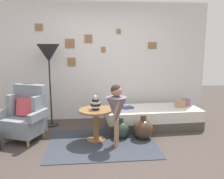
{
  "coord_description": "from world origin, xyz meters",
  "views": [
    {
      "loc": [
        -0.28,
        -3.32,
        1.65
      ],
      "look_at": [
        0.15,
        0.95,
        0.85
      ],
      "focal_mm": 37.36,
      "sensor_mm": 36.0,
      "label": 1
    }
  ],
  "objects_px": {
    "vase_striped": "(96,104)",
    "floor_lamp": "(49,55)",
    "armchair": "(26,115)",
    "side_table": "(96,118)",
    "demijohn_far": "(143,129)",
    "person_child": "(116,108)",
    "demijohn_near": "(121,130)",
    "book_on_daybed": "(127,108)",
    "daybed": "(152,117)"
  },
  "relations": [
    {
      "from": "floor_lamp",
      "to": "book_on_daybed",
      "type": "distance_m",
      "value": 1.91
    },
    {
      "from": "vase_striped",
      "to": "floor_lamp",
      "type": "bearing_deg",
      "value": 135.13
    },
    {
      "from": "daybed",
      "to": "book_on_daybed",
      "type": "height_order",
      "value": "book_on_daybed"
    },
    {
      "from": "book_on_daybed",
      "to": "demijohn_near",
      "type": "xyz_separation_m",
      "value": [
        -0.21,
        -0.56,
        -0.26
      ]
    },
    {
      "from": "floor_lamp",
      "to": "person_child",
      "type": "xyz_separation_m",
      "value": [
        1.24,
        -1.17,
        -0.81
      ]
    },
    {
      "from": "vase_striped",
      "to": "demijohn_far",
      "type": "xyz_separation_m",
      "value": [
        0.85,
        -0.02,
        -0.48
      ]
    },
    {
      "from": "armchair",
      "to": "daybed",
      "type": "distance_m",
      "value": 2.47
    },
    {
      "from": "floor_lamp",
      "to": "demijohn_far",
      "type": "height_order",
      "value": "floor_lamp"
    },
    {
      "from": "armchair",
      "to": "person_child",
      "type": "xyz_separation_m",
      "value": [
        1.57,
        -0.47,
        0.22
      ]
    },
    {
      "from": "floor_lamp",
      "to": "book_on_daybed",
      "type": "bearing_deg",
      "value": -9.78
    },
    {
      "from": "side_table",
      "to": "vase_striped",
      "type": "bearing_deg",
      "value": -121.29
    },
    {
      "from": "demijohn_near",
      "to": "demijohn_far",
      "type": "relative_size",
      "value": 0.86
    },
    {
      "from": "side_table",
      "to": "floor_lamp",
      "type": "xyz_separation_m",
      "value": [
        -0.91,
        0.89,
        1.06
      ]
    },
    {
      "from": "person_child",
      "to": "demijohn_far",
      "type": "xyz_separation_m",
      "value": [
        0.52,
        0.25,
        -0.48
      ]
    },
    {
      "from": "daybed",
      "to": "demijohn_near",
      "type": "distance_m",
      "value": 0.9
    },
    {
      "from": "daybed",
      "to": "side_table",
      "type": "bearing_deg",
      "value": -153.1
    },
    {
      "from": "armchair",
      "to": "demijohn_far",
      "type": "distance_m",
      "value": 2.12
    },
    {
      "from": "armchair",
      "to": "side_table",
      "type": "distance_m",
      "value": 1.26
    },
    {
      "from": "person_child",
      "to": "book_on_daybed",
      "type": "xyz_separation_m",
      "value": [
        0.34,
        0.89,
        -0.25
      ]
    },
    {
      "from": "floor_lamp",
      "to": "demijohn_far",
      "type": "distance_m",
      "value": 2.36
    },
    {
      "from": "vase_striped",
      "to": "floor_lamp",
      "type": "distance_m",
      "value": 1.51
    },
    {
      "from": "daybed",
      "to": "floor_lamp",
      "type": "xyz_separation_m",
      "value": [
        -2.09,
        0.29,
        1.27
      ]
    },
    {
      "from": "vase_striped",
      "to": "demijohn_far",
      "type": "bearing_deg",
      "value": -1.18
    },
    {
      "from": "side_table",
      "to": "demijohn_far",
      "type": "height_order",
      "value": "side_table"
    },
    {
      "from": "vase_striped",
      "to": "demijohn_far",
      "type": "distance_m",
      "value": 0.98
    },
    {
      "from": "vase_striped",
      "to": "demijohn_near",
      "type": "distance_m",
      "value": 0.69
    },
    {
      "from": "person_child",
      "to": "daybed",
      "type": "bearing_deg",
      "value": 45.74
    },
    {
      "from": "armchair",
      "to": "side_table",
      "type": "relative_size",
      "value": 1.62
    },
    {
      "from": "person_child",
      "to": "side_table",
      "type": "bearing_deg",
      "value": 140.14
    },
    {
      "from": "vase_striped",
      "to": "book_on_daybed",
      "type": "distance_m",
      "value": 0.95
    },
    {
      "from": "daybed",
      "to": "vase_striped",
      "type": "height_order",
      "value": "vase_striped"
    },
    {
      "from": "person_child",
      "to": "demijohn_far",
      "type": "height_order",
      "value": "person_child"
    },
    {
      "from": "side_table",
      "to": "book_on_daybed",
      "type": "xyz_separation_m",
      "value": [
        0.66,
        0.62,
        0.01
      ]
    },
    {
      "from": "daybed",
      "to": "floor_lamp",
      "type": "distance_m",
      "value": 2.46
    },
    {
      "from": "armchair",
      "to": "daybed",
      "type": "xyz_separation_m",
      "value": [
        2.42,
        0.4,
        -0.24
      ]
    },
    {
      "from": "daybed",
      "to": "side_table",
      "type": "distance_m",
      "value": 1.34
    },
    {
      "from": "vase_striped",
      "to": "book_on_daybed",
      "type": "height_order",
      "value": "vase_striped"
    },
    {
      "from": "demijohn_far",
      "to": "side_table",
      "type": "bearing_deg",
      "value": 178.31
    },
    {
      "from": "armchair",
      "to": "book_on_daybed",
      "type": "height_order",
      "value": "armchair"
    },
    {
      "from": "person_child",
      "to": "book_on_daybed",
      "type": "relative_size",
      "value": 4.75
    },
    {
      "from": "book_on_daybed",
      "to": "side_table",
      "type": "bearing_deg",
      "value": -136.92
    },
    {
      "from": "daybed",
      "to": "demijohn_far",
      "type": "relative_size",
      "value": 4.37
    },
    {
      "from": "side_table",
      "to": "floor_lamp",
      "type": "relative_size",
      "value": 0.35
    },
    {
      "from": "daybed",
      "to": "person_child",
      "type": "distance_m",
      "value": 1.3
    },
    {
      "from": "armchair",
      "to": "demijohn_far",
      "type": "bearing_deg",
      "value": -6.09
    },
    {
      "from": "book_on_daybed",
      "to": "demijohn_far",
      "type": "distance_m",
      "value": 0.71
    },
    {
      "from": "demijohn_far",
      "to": "person_child",
      "type": "bearing_deg",
      "value": -154.21
    },
    {
      "from": "daybed",
      "to": "demijohn_near",
      "type": "height_order",
      "value": "daybed"
    },
    {
      "from": "daybed",
      "to": "person_child",
      "type": "relative_size",
      "value": 1.85
    },
    {
      "from": "floor_lamp",
      "to": "demijohn_near",
      "type": "relative_size",
      "value": 4.44
    }
  ]
}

